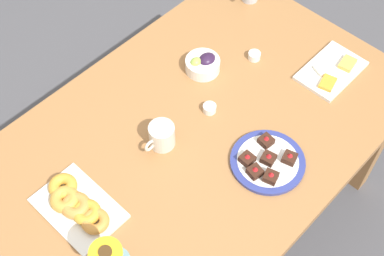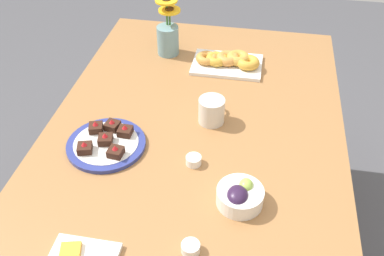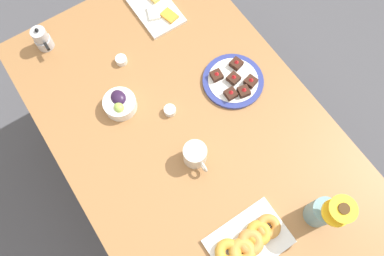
{
  "view_description": "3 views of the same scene",
  "coord_description": "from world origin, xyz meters",
  "px_view_note": "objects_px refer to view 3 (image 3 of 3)",
  "views": [
    {
      "loc": [
        0.77,
        0.73,
        2.27
      ],
      "look_at": [
        0.0,
        0.0,
        0.78
      ],
      "focal_mm": 50.0,
      "sensor_mm": 36.0,
      "label": 1
    },
    {
      "loc": [
        -1.04,
        -0.19,
        1.67
      ],
      "look_at": [
        0.0,
        0.0,
        0.78
      ],
      "focal_mm": 40.0,
      "sensor_mm": 36.0,
      "label": 2
    },
    {
      "loc": [
        0.43,
        -0.28,
        2.12
      ],
      "look_at": [
        0.0,
        0.0,
        0.78
      ],
      "focal_mm": 35.0,
      "sensor_mm": 36.0,
      "label": 3
    }
  ],
  "objects_px": {
    "dining_table": "(192,139)",
    "grape_bowl": "(120,103)",
    "cheese_platter": "(156,9)",
    "flower_vase": "(323,212)",
    "jam_cup_berry": "(170,110)",
    "croissant_platter": "(249,242)",
    "moka_pot": "(42,39)",
    "jam_cup_honey": "(121,60)",
    "dessert_plate": "(233,81)",
    "coffee_mug": "(195,155)"
  },
  "relations": [
    {
      "from": "jam_cup_honey",
      "to": "jam_cup_berry",
      "type": "xyz_separation_m",
      "value": [
        0.31,
        0.05,
        0.0
      ]
    },
    {
      "from": "coffee_mug",
      "to": "croissant_platter",
      "type": "distance_m",
      "value": 0.36
    },
    {
      "from": "grape_bowl",
      "to": "cheese_platter",
      "type": "xyz_separation_m",
      "value": [
        -0.32,
        0.37,
        -0.02
      ]
    },
    {
      "from": "cheese_platter",
      "to": "flower_vase",
      "type": "distance_m",
      "value": 1.1
    },
    {
      "from": "dining_table",
      "to": "cheese_platter",
      "type": "relative_size",
      "value": 6.15
    },
    {
      "from": "cheese_platter",
      "to": "jam_cup_honey",
      "type": "distance_m",
      "value": 0.3
    },
    {
      "from": "flower_vase",
      "to": "coffee_mug",
      "type": "bearing_deg",
      "value": -149.88
    },
    {
      "from": "dining_table",
      "to": "flower_vase",
      "type": "distance_m",
      "value": 0.58
    },
    {
      "from": "dessert_plate",
      "to": "moka_pot",
      "type": "height_order",
      "value": "moka_pot"
    },
    {
      "from": "grape_bowl",
      "to": "cheese_platter",
      "type": "height_order",
      "value": "grape_bowl"
    },
    {
      "from": "dining_table",
      "to": "dessert_plate",
      "type": "distance_m",
      "value": 0.29
    },
    {
      "from": "grape_bowl",
      "to": "jam_cup_berry",
      "type": "bearing_deg",
      "value": 49.56
    },
    {
      "from": "dining_table",
      "to": "croissant_platter",
      "type": "relative_size",
      "value": 5.71
    },
    {
      "from": "jam_cup_honey",
      "to": "moka_pot",
      "type": "relative_size",
      "value": 0.4
    },
    {
      "from": "dining_table",
      "to": "jam_cup_berry",
      "type": "height_order",
      "value": "jam_cup_berry"
    },
    {
      "from": "dining_table",
      "to": "moka_pot",
      "type": "relative_size",
      "value": 13.45
    },
    {
      "from": "coffee_mug",
      "to": "grape_bowl",
      "type": "relative_size",
      "value": 0.94
    },
    {
      "from": "dessert_plate",
      "to": "flower_vase",
      "type": "relative_size",
      "value": 1.08
    },
    {
      "from": "moka_pot",
      "to": "dessert_plate",
      "type": "bearing_deg",
      "value": 43.98
    },
    {
      "from": "cheese_platter",
      "to": "flower_vase",
      "type": "xyz_separation_m",
      "value": [
        1.09,
        0.01,
        0.07
      ]
    },
    {
      "from": "jam_cup_honey",
      "to": "moka_pot",
      "type": "xyz_separation_m",
      "value": [
        -0.25,
        -0.23,
        0.03
      ]
    },
    {
      "from": "croissant_platter",
      "to": "dessert_plate",
      "type": "xyz_separation_m",
      "value": [
        -0.55,
        0.33,
        -0.01
      ]
    },
    {
      "from": "cheese_platter",
      "to": "dessert_plate",
      "type": "distance_m",
      "value": 0.49
    },
    {
      "from": "coffee_mug",
      "to": "grape_bowl",
      "type": "height_order",
      "value": "coffee_mug"
    },
    {
      "from": "flower_vase",
      "to": "moka_pot",
      "type": "relative_size",
      "value": 1.98
    },
    {
      "from": "grape_bowl",
      "to": "cheese_platter",
      "type": "relative_size",
      "value": 0.51
    },
    {
      "from": "jam_cup_honey",
      "to": "moka_pot",
      "type": "distance_m",
      "value": 0.34
    },
    {
      "from": "grape_bowl",
      "to": "flower_vase",
      "type": "xyz_separation_m",
      "value": [
        0.77,
        0.37,
        0.05
      ]
    },
    {
      "from": "grape_bowl",
      "to": "croissant_platter",
      "type": "distance_m",
      "value": 0.72
    },
    {
      "from": "grape_bowl",
      "to": "flower_vase",
      "type": "distance_m",
      "value": 0.86
    },
    {
      "from": "moka_pot",
      "to": "jam_cup_berry",
      "type": "bearing_deg",
      "value": 26.52
    },
    {
      "from": "dining_table",
      "to": "jam_cup_honey",
      "type": "distance_m",
      "value": 0.45
    },
    {
      "from": "dining_table",
      "to": "coffee_mug",
      "type": "relative_size",
      "value": 12.88
    },
    {
      "from": "grape_bowl",
      "to": "cheese_platter",
      "type": "distance_m",
      "value": 0.49
    },
    {
      "from": "jam_cup_berry",
      "to": "moka_pot",
      "type": "distance_m",
      "value": 0.63
    },
    {
      "from": "dining_table",
      "to": "grape_bowl",
      "type": "xyz_separation_m",
      "value": [
        -0.25,
        -0.18,
        0.12
      ]
    },
    {
      "from": "jam_cup_honey",
      "to": "grape_bowl",
      "type": "bearing_deg",
      "value": -30.65
    },
    {
      "from": "croissant_platter",
      "to": "jam_cup_berry",
      "type": "bearing_deg",
      "value": 175.98
    },
    {
      "from": "dining_table",
      "to": "dessert_plate",
      "type": "height_order",
      "value": "dessert_plate"
    },
    {
      "from": "jam_cup_berry",
      "to": "moka_pot",
      "type": "height_order",
      "value": "moka_pot"
    },
    {
      "from": "dining_table",
      "to": "moka_pot",
      "type": "distance_m",
      "value": 0.76
    },
    {
      "from": "coffee_mug",
      "to": "cheese_platter",
      "type": "xyz_separation_m",
      "value": [
        -0.67,
        0.24,
        -0.04
      ]
    },
    {
      "from": "dining_table",
      "to": "jam_cup_honey",
      "type": "xyz_separation_m",
      "value": [
        -0.43,
        -0.07,
        0.1
      ]
    },
    {
      "from": "croissant_platter",
      "to": "grape_bowl",
      "type": "bearing_deg",
      "value": -171.01
    },
    {
      "from": "dessert_plate",
      "to": "cheese_platter",
      "type": "bearing_deg",
      "value": -170.98
    },
    {
      "from": "coffee_mug",
      "to": "jam_cup_honey",
      "type": "distance_m",
      "value": 0.53
    },
    {
      "from": "cheese_platter",
      "to": "croissant_platter",
      "type": "distance_m",
      "value": 1.06
    },
    {
      "from": "jam_cup_honey",
      "to": "jam_cup_berry",
      "type": "distance_m",
      "value": 0.31
    },
    {
      "from": "grape_bowl",
      "to": "jam_cup_honey",
      "type": "distance_m",
      "value": 0.21
    },
    {
      "from": "croissant_platter",
      "to": "moka_pot",
      "type": "height_order",
      "value": "moka_pot"
    }
  ]
}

